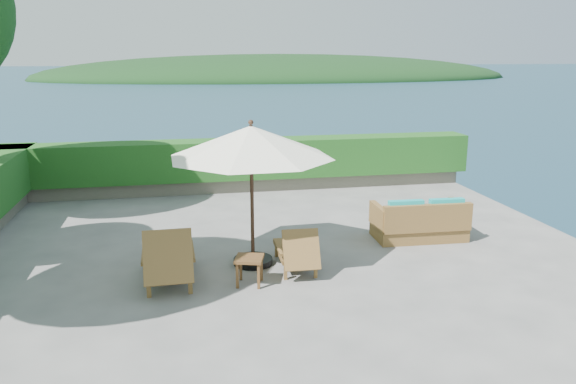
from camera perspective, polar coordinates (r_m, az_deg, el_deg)
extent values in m
plane|color=gray|center=(9.71, -0.84, -7.51)|extent=(12.00, 12.00, 0.00)
cube|color=#4E463E|center=(10.38, -0.81, -15.50)|extent=(12.00, 12.00, 3.00)
ellipsoid|color=black|center=(151.40, -0.96, 11.48)|extent=(126.00, 57.60, 12.60)
cube|color=gray|center=(14.97, -4.66, 0.88)|extent=(12.00, 0.60, 0.36)
cube|color=#1A4012|center=(14.83, -4.71, 3.40)|extent=(12.40, 0.90, 1.00)
cylinder|color=black|center=(9.80, -3.57, -7.00)|extent=(0.89, 0.89, 0.11)
cylinder|color=#341E12|center=(9.45, -3.68, -0.48)|extent=(0.08, 0.08, 2.41)
cone|color=white|center=(9.27, -3.77, 5.13)|extent=(3.69, 3.69, 0.53)
sphere|color=#341E12|center=(9.22, -3.80, 7.08)|extent=(0.11, 0.11, 0.09)
cube|color=brown|center=(8.74, -13.97, -9.48)|extent=(0.07, 0.07, 0.28)
cube|color=brown|center=(8.73, -9.90, -9.28)|extent=(0.07, 0.07, 0.28)
cube|color=brown|center=(9.96, -13.78, -6.51)|extent=(0.07, 0.07, 0.28)
cube|color=brown|center=(9.95, -10.24, -6.34)|extent=(0.07, 0.07, 0.28)
cube|color=brown|center=(9.37, -12.04, -6.51)|extent=(0.75, 1.43, 0.10)
cube|color=brown|center=(8.50, -12.10, -6.48)|extent=(0.73, 0.48, 0.76)
cube|color=brown|center=(9.12, -14.42, -6.13)|extent=(0.08, 0.93, 0.05)
cube|color=brown|center=(9.12, -9.73, -5.89)|extent=(0.08, 0.93, 0.05)
cube|color=brown|center=(9.11, -0.25, -8.23)|extent=(0.05, 0.05, 0.23)
cube|color=brown|center=(9.20, 2.83, -8.03)|extent=(0.05, 0.05, 0.23)
cube|color=brown|center=(10.09, -1.19, -5.98)|extent=(0.05, 0.05, 0.23)
cube|color=brown|center=(10.17, 1.59, -5.83)|extent=(0.05, 0.05, 0.23)
cube|color=brown|center=(9.67, 0.64, -5.94)|extent=(0.62, 1.17, 0.08)
cube|color=brown|center=(8.97, 1.36, -5.88)|extent=(0.60, 0.39, 0.62)
cube|color=brown|center=(9.41, -0.99, -5.64)|extent=(0.08, 0.75, 0.04)
cube|color=brown|center=(9.51, 2.61, -5.45)|extent=(0.08, 0.75, 0.04)
cube|color=brown|center=(8.80, -5.18, -8.49)|extent=(0.05, 0.05, 0.41)
cube|color=brown|center=(8.75, -3.00, -8.58)|extent=(0.05, 0.05, 0.41)
cube|color=brown|center=(9.11, -4.82, -7.70)|extent=(0.05, 0.05, 0.41)
cube|color=brown|center=(9.06, -2.72, -7.78)|extent=(0.05, 0.05, 0.41)
cube|color=brown|center=(8.85, -3.96, -6.77)|extent=(0.52, 0.52, 0.05)
cube|color=brown|center=(11.35, 13.12, -3.66)|extent=(1.76, 0.93, 0.39)
cube|color=brown|center=(10.89, 14.01, -2.59)|extent=(1.74, 0.19, 0.53)
cube|color=brown|center=(10.98, 9.19, -2.48)|extent=(0.15, 0.87, 0.43)
cube|color=brown|center=(11.60, 17.00, -2.03)|extent=(0.15, 0.87, 0.43)
cube|color=#16A5A5|center=(11.17, 11.18, -2.34)|extent=(0.77, 0.72, 0.17)
cube|color=#16A5A5|center=(11.47, 14.98, -2.13)|extent=(0.77, 0.72, 0.17)
cube|color=#16A5A5|center=(10.79, 11.88, -1.74)|extent=(0.68, 0.16, 0.35)
cube|color=#16A5A5|center=(11.10, 15.79, -1.53)|extent=(0.68, 0.16, 0.35)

